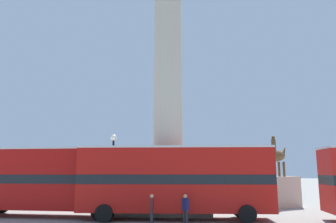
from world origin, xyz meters
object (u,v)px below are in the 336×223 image
object	(u,v)px
pedestrian_near_lamp	(185,208)
equestrian_statue	(276,187)
monument_column	(168,97)
bus_c	(49,178)
bus_b	(175,179)
pedestrian_by_plinth	(152,208)
street_lamp	(113,169)

from	to	relation	value
pedestrian_near_lamp	equestrian_statue	bearing A→B (deg)	106.44
monument_column	equestrian_statue	bearing A→B (deg)	24.58
equestrian_statue	bus_c	bearing A→B (deg)	170.23
monument_column	bus_b	world-z (taller)	monument_column
bus_c	equestrian_statue	world-z (taller)	equestrian_statue
bus_b	monument_column	bearing A→B (deg)	99.37
monument_column	equestrian_statue	distance (m)	11.37
monument_column	bus_c	bearing A→B (deg)	-156.35
bus_c	pedestrian_by_plinth	xyz separation A→B (m)	(7.15, -2.93, -1.48)
equestrian_statue	pedestrian_by_plinth	distance (m)	13.17
bus_b	pedestrian_by_plinth	world-z (taller)	bus_b
pedestrian_near_lamp	pedestrian_by_plinth	size ratio (longest dim) A/B	0.99
pedestrian_near_lamp	pedestrian_by_plinth	world-z (taller)	pedestrian_by_plinth
bus_b	equestrian_statue	size ratio (longest dim) A/B	2.03
bus_c	pedestrian_by_plinth	bearing A→B (deg)	-20.00
bus_b	street_lamp	bearing A→B (deg)	151.98
monument_column	equestrian_statue	world-z (taller)	monument_column
bus_c	pedestrian_near_lamp	xyz separation A→B (m)	(8.90, -2.49, -1.50)
equestrian_statue	monument_column	bearing A→B (deg)	170.67
bus_c	street_lamp	distance (m)	4.13
equestrian_statue	street_lamp	distance (m)	13.22
street_lamp	pedestrian_by_plinth	world-z (taller)	street_lamp
monument_column	pedestrian_near_lamp	xyz separation A→B (m)	(1.52, -5.72, -7.41)
bus_c	street_lamp	size ratio (longest dim) A/B	2.13
bus_b	pedestrian_near_lamp	distance (m)	2.63
bus_c	street_lamp	world-z (taller)	street_lamp
monument_column	street_lamp	world-z (taller)	monument_column
equestrian_statue	pedestrian_near_lamp	xyz separation A→B (m)	(-6.82, -9.54, -0.68)
equestrian_statue	street_lamp	xyz separation A→B (m)	(-11.97, -5.43, 1.42)
street_lamp	pedestrian_near_lamp	size ratio (longest dim) A/B	3.30
bus_b	pedestrian_near_lamp	xyz separation A→B (m)	(0.70, -2.04, -1.49)
monument_column	pedestrian_by_plinth	xyz separation A→B (m)	(-0.23, -6.17, -7.39)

